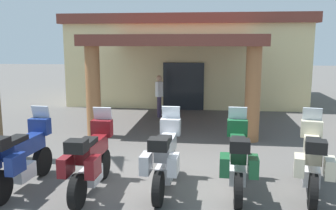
% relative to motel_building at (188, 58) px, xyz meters
% --- Properties ---
extents(ground_plane, '(80.00, 80.00, 0.00)m').
position_rel_motel_building_xyz_m(ground_plane, '(-0.11, -11.48, -2.16)').
color(ground_plane, '#514F4C').
extents(motel_building, '(11.61, 12.45, 4.23)m').
position_rel_motel_building_xyz_m(motel_building, '(0.00, 0.00, 0.00)').
color(motel_building, beige).
rests_on(motel_building, ground_plane).
extents(motorcycle_blue, '(0.74, 2.21, 1.61)m').
position_rel_motel_building_xyz_m(motorcycle_blue, '(-3.04, -12.28, -1.47)').
color(motorcycle_blue, black).
rests_on(motorcycle_blue, ground_plane).
extents(motorcycle_maroon, '(0.72, 2.21, 1.61)m').
position_rel_motel_building_xyz_m(motorcycle_maroon, '(-1.58, -12.33, -1.47)').
color(motorcycle_maroon, black).
rests_on(motorcycle_maroon, ground_plane).
extents(motorcycle_silver, '(0.73, 2.21, 1.61)m').
position_rel_motel_building_xyz_m(motorcycle_silver, '(-0.11, -12.08, -1.47)').
color(motorcycle_silver, black).
rests_on(motorcycle_silver, ground_plane).
extents(motorcycle_green, '(0.73, 2.21, 1.61)m').
position_rel_motel_building_xyz_m(motorcycle_green, '(1.36, -12.04, -1.47)').
color(motorcycle_green, black).
rests_on(motorcycle_green, ground_plane).
extents(motorcycle_cream, '(0.95, 2.18, 1.61)m').
position_rel_motel_building_xyz_m(motorcycle_cream, '(2.83, -12.00, -1.47)').
color(motorcycle_cream, black).
rests_on(motorcycle_cream, ground_plane).
extents(pedestrian, '(0.32, 0.53, 1.68)m').
position_rel_motel_building_xyz_m(pedestrian, '(-1.02, -4.73, -1.19)').
color(pedestrian, '#3F334C').
rests_on(pedestrian, ground_plane).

